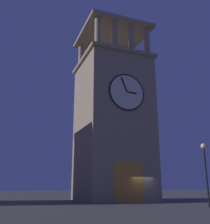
% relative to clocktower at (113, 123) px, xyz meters
% --- Properties ---
extents(ground_plane, '(200.00, 200.00, 0.00)m').
position_rel_clocktower_xyz_m(ground_plane, '(-1.61, 3.66, -9.03)').
color(ground_plane, '#56544F').
extents(clocktower, '(8.38, 8.77, 24.60)m').
position_rel_clocktower_xyz_m(clocktower, '(0.00, 0.00, 0.00)').
color(clocktower, gray).
rests_on(clocktower, ground_plane).
extents(street_lamp, '(0.44, 0.44, 4.87)m').
position_rel_clocktower_xyz_m(street_lamp, '(-2.65, 12.36, -5.62)').
color(street_lamp, black).
rests_on(street_lamp, ground_plane).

